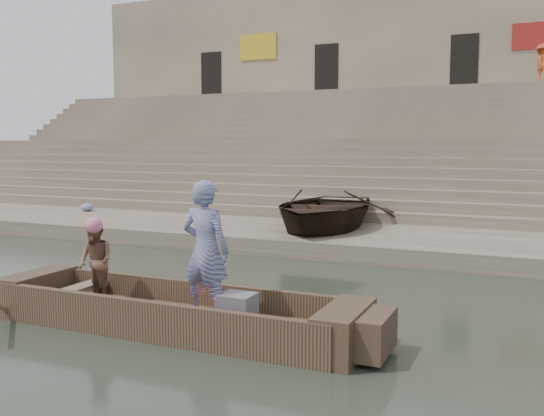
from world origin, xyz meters
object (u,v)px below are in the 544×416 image
Objects in this scene: main_rowboat at (173,321)px; beached_rowboat at (323,209)px; television at (237,308)px; rowing_man at (95,262)px; standing_man at (206,250)px; pedestrian at (542,64)px.

main_rowboat is 8.03m from beached_rowboat.
main_rowboat is 1.08m from television.
rowing_man is 2.51m from television.
main_rowboat is 1.00× the size of beached_rowboat.
standing_man is at bearing -177.18° from television.
pedestrian is (4.09, 21.26, 4.85)m from standing_man.
rowing_man is 2.71× the size of television.
television is 0.09× the size of beached_rowboat.
rowing_man is (-1.44, 0.09, 0.73)m from main_rowboat.
television is at bearing 166.66° from pedestrian.
pedestrian is at bearing -98.70° from standing_man.
rowing_man is at bearing 160.26° from pedestrian.
pedestrian is (5.16, 13.26, 5.12)m from beached_rowboat.
television reaches higher than main_rowboat.
standing_man reaches higher than rowing_man.
standing_man is 1.55× the size of rowing_man.
main_rowboat is at bearing 15.61° from rowing_man.
pedestrian is at bearing 80.29° from television.
beached_rowboat is (-0.49, 7.98, 0.81)m from main_rowboat.
standing_man is 0.90m from television.
main_rowboat is 1.62m from rowing_man.
television is 22.27m from pedestrian.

